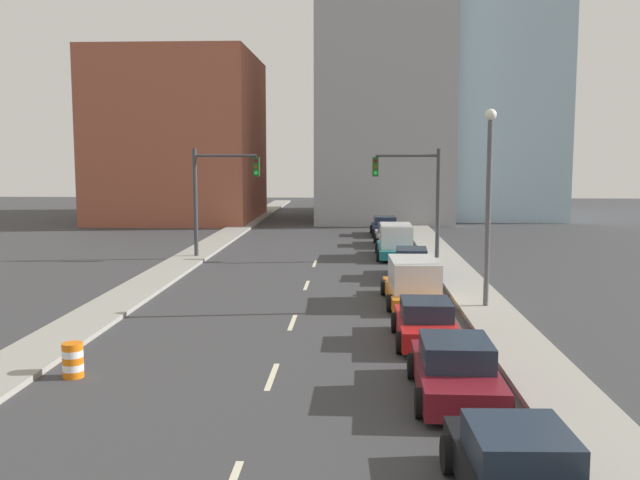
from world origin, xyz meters
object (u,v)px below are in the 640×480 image
object	(u,v)px
traffic_signal_right	(420,189)
box_truck_orange	(413,282)
sedan_silver	(390,235)
sedan_black	(519,471)
sedan_blue	(411,265)
traffic_signal_left	(213,189)
sedan_red	(426,323)
traffic_barrel	(73,360)
box_truck_teal	(396,242)
sedan_navy	(385,227)
sedan_maroon	(455,371)
street_lamp	(489,194)

from	to	relation	value
traffic_signal_right	box_truck_orange	world-z (taller)	traffic_signal_right
box_truck_orange	sedan_silver	size ratio (longest dim) A/B	1.23
sedan_black	sedan_silver	world-z (taller)	sedan_silver
sedan_blue	sedan_silver	distance (m)	12.87
sedan_black	traffic_signal_right	bearing A→B (deg)	86.20
traffic_signal_left	box_truck_orange	xyz separation A→B (m)	(10.59, -12.31, -3.22)
sedan_black	traffic_signal_left	bearing A→B (deg)	108.59
sedan_red	traffic_barrel	bearing A→B (deg)	-157.54
box_truck_orange	sedan_red	bearing A→B (deg)	-92.51
sedan_black	box_truck_teal	distance (m)	30.11
sedan_red	sedan_navy	bearing A→B (deg)	89.93
box_truck_teal	traffic_barrel	bearing A→B (deg)	-112.70
sedan_black	sedan_red	distance (m)	10.83
traffic_signal_left	box_truck_teal	xyz separation A→B (m)	(10.62, 0.90, -3.15)
sedan_maroon	sedan_red	size ratio (longest dim) A/B	1.10
sedan_blue	sedan_navy	xyz separation A→B (m)	(-0.51, 19.00, -0.01)
street_lamp	sedan_navy	distance (m)	26.65
sedan_maroon	sedan_navy	distance (m)	36.52
street_lamp	sedan_silver	distance (m)	20.62
traffic_barrel	box_truck_teal	world-z (taller)	box_truck_teal
sedan_navy	street_lamp	bearing A→B (deg)	-85.57
box_truck_teal	sedan_navy	size ratio (longest dim) A/B	1.19
sedan_red	sedan_silver	size ratio (longest dim) A/B	0.96
box_truck_teal	sedan_navy	bearing A→B (deg)	91.17
sedan_blue	traffic_signal_left	bearing A→B (deg)	154.20
street_lamp	sedan_maroon	bearing A→B (deg)	-104.17
traffic_barrel	sedan_red	distance (m)	10.72
traffic_barrel	sedan_red	size ratio (longest dim) A/B	0.22
street_lamp	box_truck_teal	bearing A→B (deg)	100.76
sedan_navy	traffic_signal_left	bearing A→B (deg)	-130.83
traffic_barrel	sedan_maroon	world-z (taller)	sedan_maroon
box_truck_orange	traffic_barrel	bearing A→B (deg)	-136.12
traffic_signal_right	street_lamp	world-z (taller)	street_lamp
box_truck_orange	sedan_navy	world-z (taller)	box_truck_orange
traffic_signal_left	sedan_navy	xyz separation A→B (m)	(10.47, 12.90, -3.44)
street_lamp	sedan_red	bearing A→B (deg)	-119.05
sedan_maroon	sedan_navy	bearing A→B (deg)	91.14
traffic_barrel	sedan_red	bearing A→B (deg)	22.59
sedan_black	sedan_red	bearing A→B (deg)	90.61
box_truck_teal	sedan_silver	world-z (taller)	box_truck_teal
street_lamp	sedan_black	xyz separation A→B (m)	(-2.31, -15.89, -3.87)
sedan_maroon	sedan_blue	distance (m)	17.52
sedan_silver	box_truck_teal	bearing A→B (deg)	-92.01
sedan_maroon	sedan_blue	world-z (taller)	sedan_maroon
traffic_barrel	sedan_black	world-z (taller)	sedan_black
sedan_maroon	sedan_blue	xyz separation A→B (m)	(0.26, 17.52, -0.01)
traffic_signal_left	sedan_blue	size ratio (longest dim) A/B	1.36
street_lamp	sedan_black	bearing A→B (deg)	-98.27
sedan_black	sedan_maroon	world-z (taller)	sedan_maroon
sedan_blue	sedan_silver	world-z (taller)	sedan_silver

